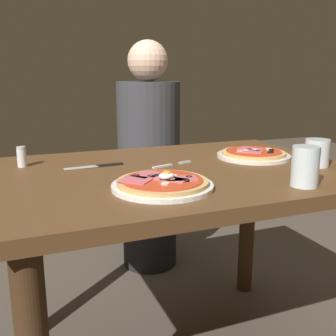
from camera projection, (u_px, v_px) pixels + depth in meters
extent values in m
cube|color=brown|center=(180.00, 175.00, 1.28)|extent=(1.10, 0.80, 0.04)
cylinder|color=#3C2715|center=(25.00, 258.00, 1.49)|extent=(0.07, 0.07, 0.68)
cylinder|color=#3C2715|center=(247.00, 223.00, 1.85)|extent=(0.07, 0.07, 0.68)
cylinder|color=white|center=(162.00, 186.00, 1.05)|extent=(0.27, 0.27, 0.01)
cylinder|color=tan|center=(162.00, 182.00, 1.05)|extent=(0.25, 0.25, 0.01)
cylinder|color=red|center=(162.00, 180.00, 1.05)|extent=(0.22, 0.22, 0.00)
torus|color=black|center=(136.00, 176.00, 1.08)|extent=(0.02, 0.02, 0.00)
torus|color=black|center=(157.00, 176.00, 1.08)|extent=(0.02, 0.02, 0.00)
torus|color=black|center=(189.00, 177.00, 1.07)|extent=(0.02, 0.02, 0.00)
torus|color=black|center=(186.00, 181.00, 1.03)|extent=(0.02, 0.02, 0.00)
torus|color=black|center=(168.00, 174.00, 1.09)|extent=(0.02, 0.02, 0.00)
torus|color=black|center=(151.00, 176.00, 1.07)|extent=(0.02, 0.02, 0.00)
cube|color=#C65B66|center=(136.00, 180.00, 1.04)|extent=(0.10, 0.10, 0.00)
cube|color=#C65B66|center=(178.00, 179.00, 1.05)|extent=(0.11, 0.08, 0.00)
cube|color=#C65B66|center=(146.00, 174.00, 1.09)|extent=(0.10, 0.09, 0.00)
cube|color=#D16B70|center=(171.00, 179.00, 1.04)|extent=(0.09, 0.09, 0.00)
cylinder|color=beige|center=(174.00, 176.00, 1.08)|extent=(0.02, 0.02, 0.00)
cylinder|color=beige|center=(165.00, 184.00, 1.00)|extent=(0.02, 0.02, 0.00)
cylinder|color=beige|center=(171.00, 179.00, 1.04)|extent=(0.02, 0.02, 0.00)
cylinder|color=beige|center=(168.00, 177.00, 1.07)|extent=(0.02, 0.02, 0.00)
ellipsoid|color=white|center=(167.00, 176.00, 1.04)|extent=(0.04, 0.03, 0.02)
cylinder|color=yellow|center=(167.00, 172.00, 1.04)|extent=(0.02, 0.02, 0.00)
cylinder|color=silver|center=(253.00, 156.00, 1.44)|extent=(0.26, 0.26, 0.01)
cylinder|color=tan|center=(254.00, 153.00, 1.44)|extent=(0.23, 0.23, 0.01)
cylinder|color=red|center=(254.00, 151.00, 1.44)|extent=(0.20, 0.20, 0.00)
torus|color=black|center=(270.00, 152.00, 1.40)|extent=(0.02, 0.02, 0.00)
torus|color=black|center=(271.00, 152.00, 1.41)|extent=(0.02, 0.02, 0.00)
torus|color=black|center=(249.00, 149.00, 1.45)|extent=(0.02, 0.02, 0.00)
torus|color=black|center=(271.00, 150.00, 1.44)|extent=(0.02, 0.02, 0.00)
cube|color=#C65B66|center=(249.00, 151.00, 1.42)|extent=(0.10, 0.10, 0.00)
cube|color=#C65B66|center=(251.00, 149.00, 1.46)|extent=(0.09, 0.10, 0.00)
cylinder|color=beige|center=(240.00, 151.00, 1.41)|extent=(0.02, 0.02, 0.00)
cylinder|color=beige|center=(255.00, 149.00, 1.45)|extent=(0.02, 0.02, 0.00)
cylinder|color=beige|center=(246.00, 150.00, 1.43)|extent=(0.02, 0.02, 0.00)
cylinder|color=beige|center=(269.00, 149.00, 1.46)|extent=(0.02, 0.02, 0.00)
cylinder|color=silver|center=(305.00, 166.00, 1.06)|extent=(0.07, 0.07, 0.11)
cylinder|color=silver|center=(304.00, 179.00, 1.07)|extent=(0.06, 0.06, 0.04)
cylinder|color=silver|center=(317.00, 153.00, 1.30)|extent=(0.08, 0.08, 0.09)
cylinder|color=silver|center=(316.00, 162.00, 1.31)|extent=(0.07, 0.07, 0.02)
cube|color=silver|center=(162.00, 166.00, 1.30)|extent=(0.08, 0.04, 0.00)
cube|color=silver|center=(186.00, 162.00, 1.35)|extent=(0.04, 0.02, 0.00)
cube|color=silver|center=(185.00, 162.00, 1.35)|extent=(0.04, 0.02, 0.00)
cube|color=silver|center=(184.00, 162.00, 1.36)|extent=(0.04, 0.02, 0.00)
cube|color=silver|center=(184.00, 162.00, 1.36)|extent=(0.04, 0.02, 0.00)
cube|color=silver|center=(81.00, 168.00, 1.27)|extent=(0.11, 0.03, 0.00)
cube|color=black|center=(110.00, 165.00, 1.31)|extent=(0.09, 0.02, 0.01)
cylinder|color=white|center=(22.00, 159.00, 1.29)|extent=(0.03, 0.03, 0.05)
cylinder|color=silver|center=(21.00, 148.00, 1.29)|extent=(0.03, 0.03, 0.01)
cylinder|color=black|center=(150.00, 223.00, 2.14)|extent=(0.29, 0.29, 0.46)
cylinder|color=#38383D|center=(149.00, 133.00, 2.03)|extent=(0.32, 0.32, 0.52)
sphere|color=beige|center=(148.00, 61.00, 1.94)|extent=(0.20, 0.20, 0.20)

